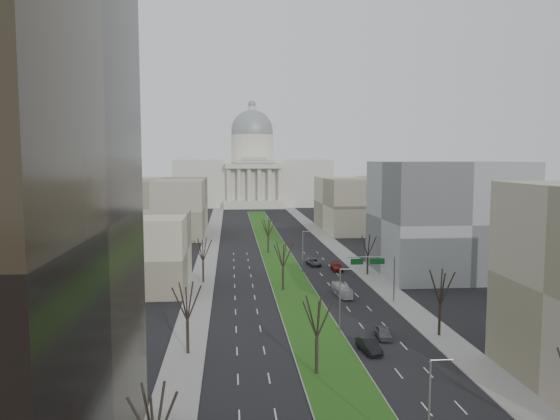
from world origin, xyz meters
TOP-DOWN VIEW (x-y plane):
  - ground at (0.00, 120.00)m, footprint 600.00×600.00m
  - median at (0.00, 118.99)m, footprint 8.00×222.03m
  - sidewalk_left at (-17.50, 95.00)m, footprint 5.00×330.00m
  - sidewalk_right at (17.50, 95.00)m, footprint 5.00×330.00m
  - capitol at (0.00, 269.59)m, footprint 80.00×46.00m
  - building_beige_left at (-33.00, 85.00)m, footprint 26.00×22.00m
  - building_grey_right at (34.00, 92.00)m, footprint 28.00×26.00m
  - building_far_left at (-35.00, 160.00)m, footprint 30.00×40.00m
  - building_far_right at (35.00, 165.00)m, footprint 30.00×40.00m
  - tree_left_near at (-17.20, 18.00)m, footprint 5.10×5.10m
  - tree_left_mid at (-17.20, 48.00)m, footprint 5.40×5.40m
  - tree_left_far at (-17.20, 88.00)m, footprint 5.28×5.28m
  - tree_right_mid at (17.20, 52.00)m, footprint 5.52×5.52m
  - tree_right_far at (17.20, 92.00)m, footprint 5.04×5.04m
  - tree_median_a at (-2.00, 40.00)m, footprint 5.40×5.40m
  - tree_median_b at (-2.00, 80.00)m, footprint 5.40×5.40m
  - tree_median_c at (-2.00, 120.00)m, footprint 5.40×5.40m
  - streetlamp_median_a at (3.76, 20.00)m, footprint 1.90×0.20m
  - streetlamp_median_b at (3.76, 55.00)m, footprint 1.90×0.20m
  - streetlamp_median_c at (3.76, 95.00)m, footprint 1.90×0.20m
  - mast_arm_signs at (13.49, 70.03)m, footprint 9.12×0.24m
  - car_grey_near at (9.13, 51.75)m, footprint 2.21×4.79m
  - car_black at (5.84, 46.70)m, footprint 2.51×5.42m
  - car_red at (11.63, 97.24)m, footprint 2.35×5.58m
  - car_grey_far at (7.40, 103.36)m, footprint 3.34×5.80m
  - box_van at (8.20, 75.03)m, footprint 2.51×7.79m

SIDE VIEW (x-z plane):
  - ground at x=0.00m, z-range 0.00..0.00m
  - sidewalk_left at x=-17.50m, z-range 0.00..0.15m
  - sidewalk_right at x=17.50m, z-range 0.00..0.15m
  - median at x=0.00m, z-range 0.00..0.20m
  - car_grey_far at x=7.40m, z-range 0.00..1.52m
  - car_grey_near at x=9.13m, z-range 0.00..1.59m
  - car_red at x=11.63m, z-range 0.00..1.61m
  - car_black at x=5.84m, z-range 0.00..1.72m
  - box_van at x=8.20m, z-range 0.00..2.13m
  - streetlamp_median_a at x=3.76m, z-range 0.23..9.39m
  - streetlamp_median_b at x=3.76m, z-range 0.23..9.39m
  - streetlamp_median_c at x=3.76m, z-range 0.23..9.39m
  - mast_arm_signs at x=13.49m, z-range 2.06..10.15m
  - tree_right_far at x=17.20m, z-range 1.99..11.07m
  - tree_left_near at x=-17.20m, z-range 2.02..11.20m
  - tree_left_far at x=-17.20m, z-range 2.09..11.59m
  - tree_left_mid at x=-17.20m, z-range 2.14..11.86m
  - tree_median_a at x=-2.00m, z-range 2.14..11.86m
  - tree_median_b at x=-2.00m, z-range 2.14..11.86m
  - tree_median_c at x=-2.00m, z-range 2.14..11.86m
  - building_beige_left at x=-33.00m, z-range 0.00..14.00m
  - tree_right_mid at x=17.20m, z-range 2.19..12.12m
  - building_far_left at x=-35.00m, z-range 0.00..18.00m
  - building_far_right at x=35.00m, z-range 0.00..18.00m
  - building_grey_right at x=34.00m, z-range 0.00..24.00m
  - capitol at x=0.00m, z-range -11.19..43.81m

